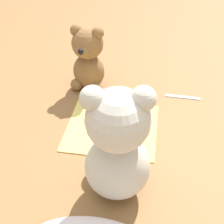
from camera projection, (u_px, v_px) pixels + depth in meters
name	position (u px, v px, depth m)	size (l,w,h in m)	color
ground_plane	(112.00, 127.00, 0.88)	(4.00, 4.00, 0.00)	olive
knitted_placemat	(112.00, 127.00, 0.88)	(0.25, 0.24, 0.01)	#E0D166
teddy_bear_cream	(118.00, 146.00, 0.63)	(0.16, 0.15, 0.28)	beige
teddy_bear_tan	(88.00, 59.00, 0.98)	(0.11, 0.12, 0.21)	olive
cupcake_near_cream_bear	(113.00, 130.00, 0.83)	(0.05, 0.05, 0.07)	brown
cupcake_near_tan_bear	(119.00, 105.00, 0.92)	(0.05, 0.05, 0.07)	brown
teaspoon	(183.00, 97.00, 1.00)	(0.11, 0.01, 0.01)	silver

